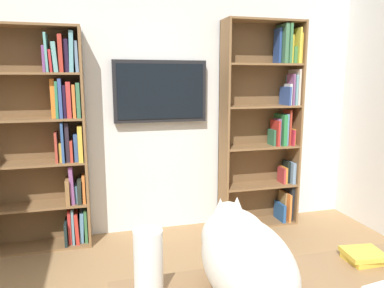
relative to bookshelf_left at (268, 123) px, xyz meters
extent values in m
cube|color=silver|center=(1.20, -0.17, 0.26)|extent=(4.52, 0.06, 2.70)
cube|color=brown|center=(-0.30, 0.02, -0.03)|extent=(0.02, 0.28, 2.13)
cube|color=brown|center=(0.50, 0.02, -0.03)|extent=(0.02, 0.28, 2.13)
cube|color=brown|center=(0.10, -0.11, -0.03)|extent=(0.83, 0.01, 2.13)
cube|color=brown|center=(0.10, 0.02, -1.08)|extent=(0.78, 0.27, 0.02)
cube|color=brown|center=(0.10, 0.02, -0.66)|extent=(0.78, 0.27, 0.02)
cube|color=brown|center=(0.10, 0.02, -0.24)|extent=(0.78, 0.27, 0.02)
cube|color=brown|center=(0.10, 0.02, 0.18)|extent=(0.78, 0.27, 0.02)
cube|color=brown|center=(0.10, 0.02, 0.60)|extent=(0.78, 0.27, 0.02)
cube|color=brown|center=(0.10, 0.02, 1.03)|extent=(0.78, 0.27, 0.02)
cube|color=black|center=(-0.26, 0.02, -0.88)|extent=(0.05, 0.21, 0.39)
cube|color=orange|center=(-0.23, 0.04, -0.92)|extent=(0.02, 0.22, 0.31)
cube|color=olive|center=(-0.19, 0.02, -0.92)|extent=(0.03, 0.16, 0.32)
cube|color=#26528D|center=(-0.16, 0.04, -0.98)|extent=(0.03, 0.23, 0.19)
cube|color=#7191B0|center=(-0.26, 0.04, -0.54)|extent=(0.04, 0.19, 0.23)
cube|color=black|center=(-0.23, 0.01, -0.53)|extent=(0.03, 0.13, 0.24)
cube|color=orange|center=(-0.19, 0.02, -0.56)|extent=(0.02, 0.16, 0.17)
cube|color=#AF3739|center=(-0.17, 0.03, -0.57)|extent=(0.02, 0.15, 0.17)
cube|color=orange|center=(-0.27, 0.02, -0.15)|extent=(0.03, 0.14, 0.17)
cube|color=#B22637|center=(-0.23, 0.04, -0.15)|extent=(0.03, 0.22, 0.17)
cube|color=#AC3727|center=(-0.20, 0.03, -0.04)|extent=(0.02, 0.16, 0.37)
cube|color=#5D8DB3|center=(-0.17, 0.03, -0.06)|extent=(0.03, 0.16, 0.33)
cube|color=#2B8043|center=(-0.13, 0.02, -0.07)|extent=(0.04, 0.23, 0.33)
cube|color=#815481|center=(-0.09, 0.02, -0.09)|extent=(0.03, 0.13, 0.28)
cube|color=red|center=(-0.06, 0.04, -0.10)|extent=(0.02, 0.19, 0.26)
cube|color=#316E4C|center=(-0.03, 0.02, -0.15)|extent=(0.02, 0.15, 0.17)
cube|color=beige|center=(-0.27, 0.02, 0.38)|extent=(0.02, 0.23, 0.37)
cube|color=#6BA2AA|center=(-0.25, 0.02, 0.35)|extent=(0.02, 0.23, 0.31)
cube|color=#824C7E|center=(-0.22, 0.04, 0.35)|extent=(0.02, 0.15, 0.32)
cube|color=silver|center=(-0.19, 0.04, 0.30)|extent=(0.03, 0.13, 0.22)
cube|color=#334F97|center=(-0.16, 0.04, 0.29)|extent=(0.02, 0.22, 0.19)
cube|color=gold|center=(-0.27, 0.04, 0.76)|extent=(0.02, 0.19, 0.30)
cube|color=gold|center=(-0.24, 0.04, 0.79)|extent=(0.02, 0.24, 0.35)
cube|color=#427F43|center=(-0.21, 0.02, 0.70)|extent=(0.03, 0.22, 0.17)
cube|color=gold|center=(-0.18, 0.01, 0.76)|extent=(0.02, 0.21, 0.28)
cube|color=#3C7748|center=(-0.15, 0.03, 0.81)|extent=(0.03, 0.23, 0.39)
cube|color=#41734F|center=(-0.10, 0.03, 0.81)|extent=(0.04, 0.22, 0.39)
cube|color=#28448A|center=(-0.06, 0.01, 0.79)|extent=(0.02, 0.13, 0.35)
cube|color=brown|center=(1.86, 0.02, -0.09)|extent=(0.02, 0.28, 2.01)
cube|color=brown|center=(2.31, -0.11, -0.09)|extent=(0.92, 0.01, 2.01)
cube|color=brown|center=(2.31, 0.02, -1.08)|extent=(0.87, 0.27, 0.02)
cube|color=brown|center=(2.31, 0.02, -0.69)|extent=(0.87, 0.27, 0.02)
cube|color=brown|center=(2.31, 0.02, -0.29)|extent=(0.87, 0.27, 0.02)
cube|color=brown|center=(2.31, 0.02, 0.11)|extent=(0.87, 0.27, 0.02)
cube|color=brown|center=(2.31, 0.02, 0.51)|extent=(0.87, 0.27, 0.02)
cube|color=brown|center=(2.31, 0.02, 0.91)|extent=(0.87, 0.27, 0.02)
cube|color=#3D7946|center=(1.89, 0.04, -0.91)|extent=(0.03, 0.13, 0.33)
cube|color=#5B8CB1|center=(1.93, 0.02, -0.92)|extent=(0.05, 0.15, 0.30)
cube|color=red|center=(1.98, 0.03, -0.93)|extent=(0.04, 0.18, 0.30)
cube|color=#658F9E|center=(2.01, 0.04, -0.90)|extent=(0.02, 0.15, 0.34)
cube|color=red|center=(2.04, 0.02, -0.91)|extent=(0.03, 0.17, 0.32)
cube|color=black|center=(2.07, 0.03, -0.96)|extent=(0.02, 0.24, 0.22)
cube|color=orange|center=(1.89, 0.03, -0.55)|extent=(0.03, 0.17, 0.26)
cube|color=#232A21|center=(1.93, 0.02, -0.56)|extent=(0.04, 0.24, 0.23)
cube|color=#5E8DA4|center=(1.96, 0.03, -0.59)|extent=(0.02, 0.14, 0.17)
cube|color=#864C86|center=(2.00, 0.04, -0.50)|extent=(0.05, 0.17, 0.36)
cube|color=olive|center=(2.03, 0.04, -0.56)|extent=(0.04, 0.22, 0.23)
cube|color=gold|center=(1.90, 0.04, -0.12)|extent=(0.04, 0.24, 0.33)
cube|color=#33538F|center=(1.94, 0.03, -0.15)|extent=(0.03, 0.16, 0.25)
cube|color=#BA392C|center=(1.98, 0.04, -0.18)|extent=(0.02, 0.18, 0.20)
cube|color=#29202B|center=(2.01, 0.02, -0.10)|extent=(0.03, 0.19, 0.36)
cube|color=#30548D|center=(2.05, 0.02, -0.10)|extent=(0.02, 0.23, 0.36)
cube|color=gold|center=(2.08, 0.02, -0.19)|extent=(0.03, 0.16, 0.17)
cube|color=#AA3D2E|center=(2.11, 0.03, -0.14)|extent=(0.02, 0.18, 0.27)
cube|color=#3B734E|center=(1.90, 0.04, 0.28)|extent=(0.03, 0.21, 0.31)
cube|color=orange|center=(1.94, 0.02, 0.27)|extent=(0.03, 0.19, 0.29)
cube|color=#B93432|center=(1.98, 0.02, 0.28)|extent=(0.04, 0.21, 0.32)
cube|color=black|center=(2.01, 0.03, 0.26)|extent=(0.02, 0.18, 0.29)
cube|color=#355090|center=(2.05, 0.02, 0.29)|extent=(0.03, 0.22, 0.35)
cube|color=#2D7854|center=(2.08, 0.03, 0.28)|extent=(0.03, 0.19, 0.32)
cube|color=orange|center=(2.11, 0.02, 0.29)|extent=(0.04, 0.12, 0.34)
cube|color=#7290B3|center=(1.89, 0.02, 0.65)|extent=(0.03, 0.17, 0.27)
cube|color=#62A1AD|center=(1.93, 0.03, 0.69)|extent=(0.05, 0.19, 0.35)
cube|color=#25162F|center=(1.98, 0.02, 0.66)|extent=(0.04, 0.15, 0.28)
cube|color=#AF3125|center=(2.02, 0.03, 0.68)|extent=(0.04, 0.19, 0.32)
cube|color=#68A4A1|center=(2.07, 0.03, 0.64)|extent=(0.05, 0.22, 0.26)
cube|color=red|center=(2.10, 0.04, 0.61)|extent=(0.03, 0.21, 0.19)
cube|color=#5CA29B|center=(2.13, 0.04, 0.68)|extent=(0.03, 0.20, 0.33)
cube|color=#824484|center=(2.16, 0.02, 0.63)|extent=(0.02, 0.14, 0.23)
cube|color=black|center=(1.13, -0.09, 0.34)|extent=(0.92, 0.06, 0.60)
cube|color=black|center=(1.13, -0.05, 0.34)|extent=(0.85, 0.01, 0.53)
ellipsoid|color=silver|center=(1.25, 2.33, -0.19)|extent=(0.30, 0.54, 0.30)
ellipsoid|color=silver|center=(1.25, 2.21, -0.15)|extent=(0.26, 0.30, 0.23)
sphere|color=silver|center=(1.25, 2.14, -0.09)|extent=(0.13, 0.13, 0.13)
cone|color=silver|center=(1.21, 2.14, -0.04)|extent=(0.06, 0.06, 0.07)
cone|color=silver|center=(1.28, 2.14, -0.04)|extent=(0.06, 0.06, 0.07)
cone|color=beige|center=(1.21, 2.15, -0.05)|extent=(0.03, 0.03, 0.05)
cone|color=beige|center=(1.28, 2.15, -0.05)|extent=(0.03, 0.03, 0.05)
cylinder|color=white|center=(1.59, 2.20, -0.21)|extent=(0.11, 0.11, 0.26)
cube|color=gold|center=(0.62, 2.20, -0.33)|extent=(0.16, 0.13, 0.02)
cube|color=gold|center=(0.62, 2.20, -0.30)|extent=(0.18, 0.16, 0.02)
camera|label=1|loc=(1.75, 3.45, 0.47)|focal=33.81mm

